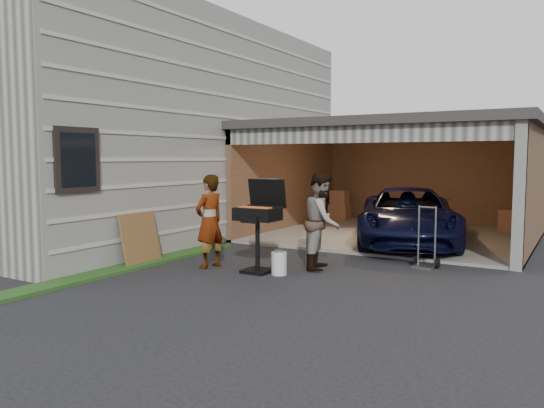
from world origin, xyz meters
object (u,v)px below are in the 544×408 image
at_px(bbq_grill, 259,217).
at_px(hand_truck, 425,256).
at_px(man, 322,221).
at_px(plywood_panel, 140,239).
at_px(propane_tank, 279,263).
at_px(woman, 210,221).
at_px(minivan, 408,218).

relative_size(bbq_grill, hand_truck, 1.44).
distance_m(man, plywood_panel, 3.47).
height_order(propane_tank, plywood_panel, plywood_panel).
xyz_separation_m(bbq_grill, hand_truck, (2.45, 1.90, -0.76)).
bearing_deg(man, woman, 103.37).
distance_m(woman, man, 2.08).
bearing_deg(man, bbq_grill, 120.66).
relative_size(man, hand_truck, 1.54).
distance_m(propane_tank, hand_truck, 2.79).
distance_m(minivan, man, 3.35).
xyz_separation_m(plywood_panel, hand_truck, (4.75, 2.48, -0.27)).
xyz_separation_m(man, plywood_panel, (-3.14, -1.43, -0.39)).
height_order(man, propane_tank, man).
height_order(minivan, man, man).
relative_size(woman, bbq_grill, 1.04).
relative_size(man, propane_tank, 4.40).
xyz_separation_m(minivan, bbq_grill, (-1.46, -4.12, 0.34)).
relative_size(plywood_panel, hand_truck, 0.87).
relative_size(woman, propane_tank, 4.29).
height_order(man, bbq_grill, man).
bearing_deg(woman, plywood_panel, -60.90).
bearing_deg(plywood_panel, propane_tank, 12.00).
height_order(propane_tank, hand_truck, hand_truck).
distance_m(propane_tank, plywood_panel, 2.79).
height_order(woman, plywood_panel, woman).
height_order(man, plywood_panel, man).
distance_m(woman, bbq_grill, 1.01).
height_order(minivan, plywood_panel, minivan).
bearing_deg(man, hand_truck, -71.24).
xyz_separation_m(woman, hand_truck, (3.45, 2.02, -0.64)).
bearing_deg(propane_tank, woman, -175.31).
relative_size(woman, plywood_panel, 1.72).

